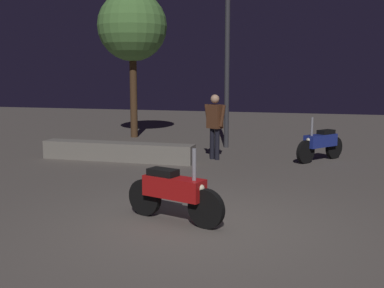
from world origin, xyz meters
name	(u,v)px	position (x,y,z in m)	size (l,w,h in m)	color
ground_plane	(199,228)	(0.00, 0.00, 0.00)	(40.00, 40.00, 0.00)	#605951
motorcycle_red_foreground	(174,192)	(-0.43, 0.20, 0.44)	(1.60, 0.63, 1.11)	black
motorcycle_blue_parked_left	(321,143)	(1.64, 5.71, 0.44)	(1.10, 1.37, 1.11)	black
person_rider_beside	(215,121)	(-0.93, 5.23, 0.97)	(0.63, 0.38, 1.63)	black
streetlamp_near	(227,43)	(-1.01, 7.22, 3.01)	(0.36, 0.36, 4.70)	#38383D
tree_left_bg	(132,27)	(-4.47, 8.62, 3.66)	(2.29, 2.29, 4.84)	#4C331E
planter_wall_low	(118,151)	(-3.23, 4.47, 0.23)	(3.90, 0.50, 0.45)	gray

